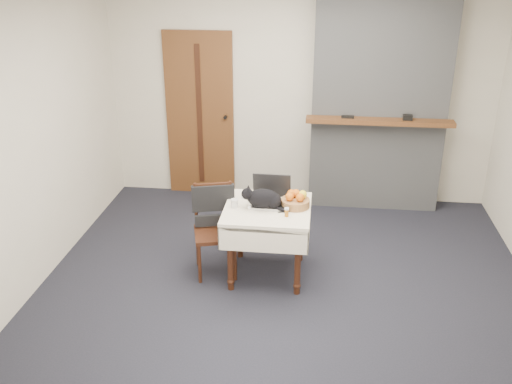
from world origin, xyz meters
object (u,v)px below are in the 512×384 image
door (200,115)px  cream_jar (235,203)px  fruit_basket (296,200)px  chair (214,216)px  cat (264,199)px  laptop (271,197)px  side_table (267,219)px  pill_bottle (287,212)px

door → cream_jar: (0.71, -1.93, -0.26)m
fruit_basket → chair: chair is taller
cat → chair: (-0.48, 0.08, -0.24)m
laptop → cat: 0.13m
door → fruit_basket: bearing=-55.7°
door → side_table: (1.01, -1.90, -0.41)m
door → chair: bearing=-74.6°
laptop → chair: size_ratio=0.41×
cream_jar → pill_bottle: bearing=-16.0°
laptop → cream_jar: size_ratio=4.66×
laptop → cat: size_ratio=0.81×
laptop → fruit_basket: (0.23, -0.05, -0.01)m
side_table → chair: (-0.51, 0.06, -0.04)m
laptop → fruit_basket: laptop is taller
laptop → chair: (-0.53, -0.04, -0.21)m
pill_bottle → fruit_basket: size_ratio=0.31×
chair → side_table: bearing=-22.2°
door → chair: (0.50, -1.83, -0.45)m
cat → fruit_basket: (0.28, 0.07, -0.03)m
cat → cream_jar: bearing=178.3°
side_table → chair: size_ratio=0.90×
chair → cat: bearing=-25.1°
cat → cream_jar: cat is taller
door → chair: 1.95m
door → fruit_basket: (1.26, -1.85, -0.24)m
chair → laptop: bearing=-11.2°
door → cat: (0.98, -1.92, -0.21)m
fruit_basket → chair: 0.79m
laptop → pill_bottle: 0.31m
cream_jar → pill_bottle: 0.50m
laptop → chair: 0.57m
fruit_basket → chair: bearing=178.9°
fruit_basket → side_table: bearing=-168.8°
pill_bottle → chair: (-0.69, 0.23, -0.19)m
cream_jar → chair: chair is taller
cream_jar → chair: 0.30m
side_table → fruit_basket: fruit_basket is taller
side_table → cream_jar: size_ratio=10.18×
cat → fruit_basket: size_ratio=1.69×
side_table → laptop: (0.02, 0.10, 0.18)m
laptop → fruit_basket: bearing=-10.8°
cat → fruit_basket: bearing=10.7°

